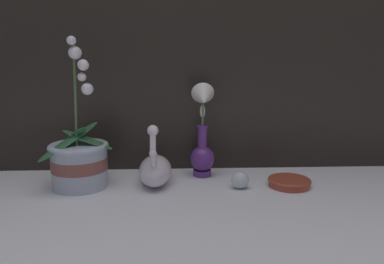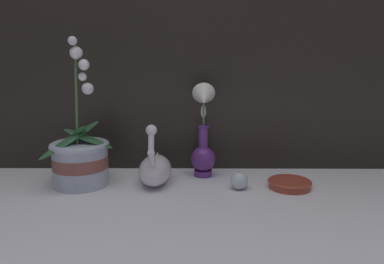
{
  "view_description": "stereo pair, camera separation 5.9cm",
  "coord_description": "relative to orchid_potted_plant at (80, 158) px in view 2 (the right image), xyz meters",
  "views": [
    {
      "loc": [
        -0.02,
        -1.05,
        0.41
      ],
      "look_at": [
        0.03,
        0.15,
        0.17
      ],
      "focal_mm": 35.0,
      "sensor_mm": 36.0,
      "label": 1
    },
    {
      "loc": [
        0.03,
        -1.05,
        0.41
      ],
      "look_at": [
        0.03,
        0.15,
        0.17
      ],
      "focal_mm": 35.0,
      "sensor_mm": 36.0,
      "label": 2
    }
  ],
  "objects": [
    {
      "name": "window_backdrop",
      "position": [
        0.33,
        0.2,
        0.51
      ],
      "size": [
        2.8,
        0.03,
        1.2
      ],
      "color": "black",
      "rests_on": "ground_plane"
    },
    {
      "name": "ground_plane",
      "position": [
        0.33,
        -0.11,
        -0.09
      ],
      "size": [
        2.8,
        2.8,
        0.0
      ],
      "primitive_type": "plane",
      "color": "white"
    },
    {
      "name": "glass_sphere",
      "position": [
        0.51,
        -0.04,
        -0.06
      ],
      "size": [
        0.06,
        0.06,
        0.06
      ],
      "color": "silver",
      "rests_on": "ground_plane"
    },
    {
      "name": "amber_dish",
      "position": [
        0.67,
        -0.03,
        -0.08
      ],
      "size": [
        0.14,
        0.14,
        0.03
      ],
      "color": "#A8422D",
      "rests_on": "ground_plane"
    },
    {
      "name": "swan_figurine",
      "position": [
        0.24,
        0.02,
        -0.04
      ],
      "size": [
        0.11,
        0.22,
        0.21
      ],
      "color": "white",
      "rests_on": "ground_plane"
    },
    {
      "name": "blue_vase",
      "position": [
        0.4,
        0.09,
        0.05
      ],
      "size": [
        0.08,
        0.12,
        0.33
      ],
      "color": "#602D7F",
      "rests_on": "ground_plane"
    },
    {
      "name": "orchid_potted_plant",
      "position": [
        0.0,
        0.0,
        0.0
      ],
      "size": [
        0.23,
        0.21,
        0.47
      ],
      "color": "#B2BCCC",
      "rests_on": "ground_plane"
    }
  ]
}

